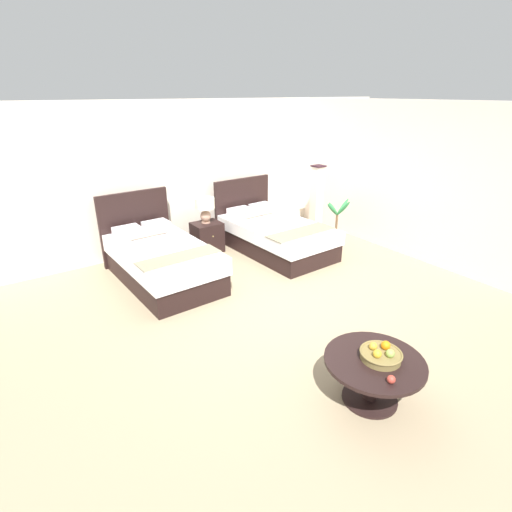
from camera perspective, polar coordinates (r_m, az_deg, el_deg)
The scene contains 12 objects.
ground_plane at distance 5.53m, azimuth 4.13°, elevation -6.86°, with size 9.46×9.43×0.02m, color gray.
wall_back at distance 7.44m, azimuth -10.09°, elevation 11.36°, with size 9.46×0.12×2.59m, color silver.
wall_side_right at distance 7.41m, azimuth 20.59°, elevation 10.24°, with size 0.12×5.03×2.59m, color silver.
bed_near_window at distance 6.20m, azimuth -13.50°, elevation -0.58°, with size 1.24×2.11×1.21m.
bed_near_corner at distance 7.21m, azimuth 2.58°, elevation 3.13°, with size 1.30×2.21×1.17m.
nightstand at distance 7.21m, azimuth -7.04°, elevation 2.70°, with size 0.50×0.44×0.54m.
table_lamp at distance 7.06m, azimuth -7.34°, elevation 7.03°, with size 0.34×0.34×0.45m.
coffee_table at distance 3.94m, azimuth 16.55°, elevation -15.53°, with size 0.91×0.91×0.46m.
fruit_bowl at distance 3.86m, azimuth 17.56°, elevation -13.34°, with size 0.38×0.38×0.15m.
loose_apple at distance 3.63m, azimuth 18.90°, elevation -16.47°, with size 0.07×0.07×0.07m.
floor_lamp_corner at distance 8.20m, azimuth 8.71°, elevation 8.08°, with size 0.23×0.23×1.36m.
potted_palm at distance 7.74m, azimuth 11.46°, elevation 3.71°, with size 0.63×0.55×0.88m.
Camera 1 is at (-3.08, -3.70, 2.71)m, focal length 27.76 mm.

